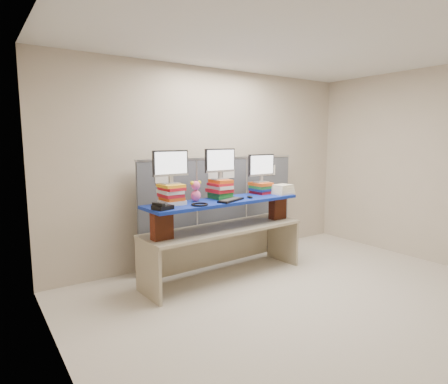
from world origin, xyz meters
TOP-DOWN VIEW (x-y plane):
  - room at (0.00, 0.00)m, footprint 5.00×4.00m
  - cubicle_partition at (-0.00, 1.78)m, footprint 2.60×0.06m
  - desk at (-0.37, 1.18)m, footprint 2.22×0.75m
  - brick_pier_left at (-1.28, 1.08)m, footprint 0.24×0.14m
  - brick_pier_right at (0.55, 1.18)m, footprint 0.24×0.14m
  - blue_board at (-0.37, 1.18)m, footprint 2.13×0.64m
  - book_stack_left at (-1.07, 1.26)m, footprint 0.27×0.31m
  - book_stack_center at (-0.35, 1.30)m, footprint 0.27×0.32m
  - book_stack_right at (0.37, 1.34)m, footprint 0.26×0.30m
  - monitor_left at (-1.07, 1.26)m, footprint 0.46×0.14m
  - monitor_center at (-0.35, 1.30)m, footprint 0.46×0.14m
  - monitor_right at (0.37, 1.34)m, footprint 0.46×0.14m
  - keyboard at (-0.35, 1.05)m, footprint 0.45×0.31m
  - mouse at (-0.02, 1.10)m, footprint 0.07×0.11m
  - desk_phone at (-1.30, 1.01)m, footprint 0.23×0.22m
  - headset at (-0.83, 1.01)m, footprint 0.25×0.25m
  - plush_toy at (-0.72, 1.28)m, footprint 0.15×0.11m
  - binder_stack at (0.59, 1.14)m, footprint 0.29×0.24m

SIDE VIEW (x-z plane):
  - desk at x=-0.37m, z-range 0.20..0.86m
  - cubicle_partition at x=0.00m, z-range 0.00..1.53m
  - brick_pier_left at x=-1.28m, z-range 0.66..0.98m
  - brick_pier_right at x=0.55m, z-range 0.66..0.98m
  - blue_board at x=-0.37m, z-range 0.98..1.02m
  - headset at x=-0.83m, z-range 1.02..1.04m
  - keyboard at x=-0.35m, z-range 1.02..1.05m
  - mouse at x=-0.02m, z-range 1.02..1.05m
  - desk_phone at x=-1.30m, z-range 1.01..1.09m
  - binder_stack at x=0.59m, z-range 1.02..1.15m
  - book_stack_right at x=0.37m, z-range 1.02..1.18m
  - book_stack_left at x=-1.07m, z-range 1.02..1.26m
  - book_stack_center at x=-0.35m, z-range 1.02..1.27m
  - plush_toy at x=-0.72m, z-range 1.02..1.28m
  - room at x=0.00m, z-range 0.00..2.80m
  - monitor_right at x=0.37m, z-range 1.21..1.60m
  - monitor_left at x=-1.07m, z-range 1.29..1.68m
  - monitor_center at x=-0.35m, z-range 1.29..1.69m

